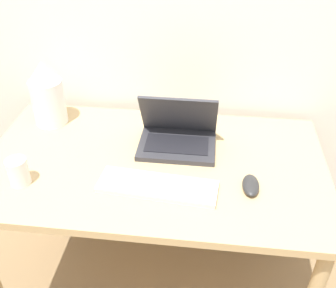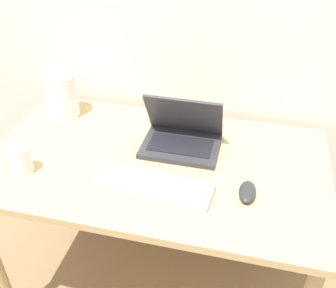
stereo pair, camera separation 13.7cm
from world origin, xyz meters
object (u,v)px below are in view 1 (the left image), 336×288
(keyboard, at_px, (158,186))
(mug, at_px, (18,172))
(laptop, at_px, (178,134))
(mouse, at_px, (251,185))
(vase, at_px, (47,94))

(keyboard, distance_m, mug, 0.48)
(laptop, height_order, mouse, laptop)
(keyboard, distance_m, vase, 0.64)
(mouse, relative_size, mug, 1.13)
(vase, bearing_deg, mouse, -22.14)
(keyboard, bearing_deg, mouse, 6.87)
(laptop, bearing_deg, vase, 169.25)
(mouse, relative_size, vase, 0.40)
(vase, height_order, mug, vase)
(laptop, relative_size, mouse, 2.67)
(mug, bearing_deg, vase, 95.10)
(laptop, xyz_separation_m, vase, (-0.55, 0.10, 0.09))
(laptop, distance_m, vase, 0.57)
(mouse, height_order, mug, mug)
(keyboard, relative_size, vase, 1.51)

